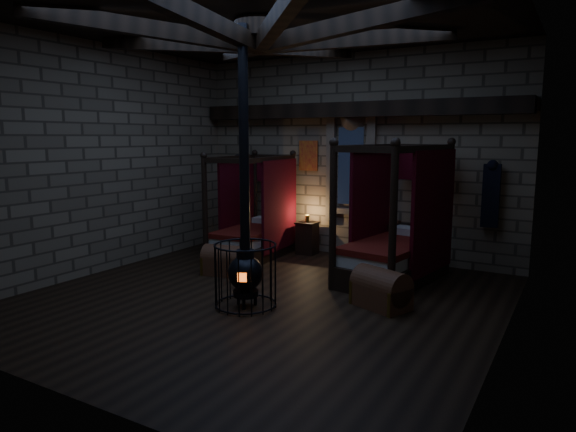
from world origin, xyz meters
The scene contains 8 objects.
room centered at (0.00, 0.09, 3.74)m, with size 7.02×7.02×4.29m.
bed_left centered at (-1.70, 2.34, 0.52)m, with size 1.18×2.08×2.11m.
bed_right centered at (1.45, 2.10, 0.59)m, with size 1.52×2.42×2.37m.
trunk_left centered at (-1.38, 0.89, 0.25)m, with size 0.83×0.62×0.56m.
trunk_right centered at (1.75, 0.57, 0.27)m, with size 0.95×0.79×0.60m.
nightstand_left centered at (-0.84, 3.13, 0.36)m, with size 0.45×0.43×0.85m.
nightstand_right centered at (1.10, 3.12, 0.42)m, with size 0.56×0.55×0.90m.
stove centered at (0.00, -0.41, 0.59)m, with size 0.93×0.93×4.05m.
Camera 1 is at (4.24, -6.47, 2.51)m, focal length 32.00 mm.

